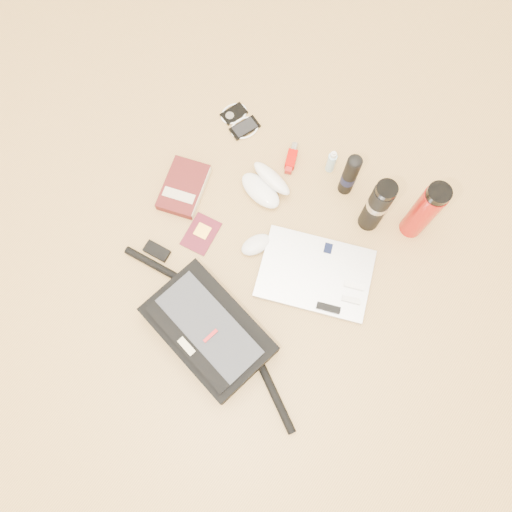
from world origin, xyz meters
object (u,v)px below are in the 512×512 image
at_px(thermos_red, 424,211).
at_px(messenger_bag, 208,330).
at_px(laptop, 316,274).
at_px(book, 184,187).
at_px(thermos_black, 377,206).

bearing_deg(thermos_red, messenger_bag, -115.58).
bearing_deg(laptop, messenger_bag, -136.31).
height_order(book, thermos_red, thermos_red).
distance_m(laptop, thermos_red, 0.40).
xyz_separation_m(messenger_bag, thermos_red, (0.33, 0.70, 0.10)).
xyz_separation_m(laptop, book, (-0.55, -0.02, 0.01)).
distance_m(messenger_bag, thermos_black, 0.67).
relative_size(messenger_bag, book, 3.38).
height_order(messenger_bag, thermos_black, thermos_black).
distance_m(messenger_bag, book, 0.52).
bearing_deg(laptop, book, 160.05).
relative_size(laptop, thermos_black, 1.59).
bearing_deg(laptop, thermos_red, 41.85).
xyz_separation_m(thermos_black, thermos_red, (0.13, 0.07, 0.01)).
xyz_separation_m(messenger_bag, thermos_black, (0.20, 0.63, 0.09)).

